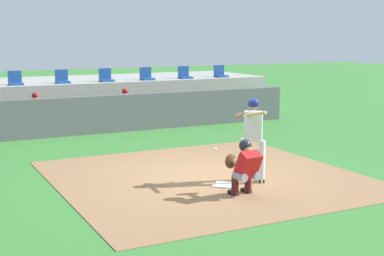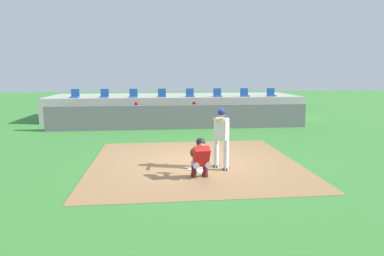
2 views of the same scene
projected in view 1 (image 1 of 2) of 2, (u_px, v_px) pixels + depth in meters
ground_plane at (206, 177)px, 12.30m from camera, size 80.00×80.00×0.00m
dirt_infield at (206, 177)px, 12.30m from camera, size 6.40×6.40×0.01m
home_plate at (225, 185)px, 11.60m from camera, size 0.62×0.62×0.02m
batter_at_plate at (253, 134)px, 11.77m from camera, size 0.52×0.91×1.80m
catcher_crouched at (244, 165)px, 10.78m from camera, size 0.51×1.64×1.13m
dugout_wall at (111, 114)px, 17.93m from camera, size 13.00×0.30×1.20m
dugout_bench at (101, 121)px, 18.87m from camera, size 11.80×0.44×0.45m
dugout_player_0 at (37, 112)px, 17.70m from camera, size 0.49×0.70×1.30m
dugout_player_1 at (127, 107)px, 19.04m from camera, size 0.49×0.70×1.30m
stands_platform at (74, 97)px, 21.78m from camera, size 15.00×4.40×1.40m
stadium_seat_2 at (15, 81)px, 19.22m from camera, size 0.46×0.46×0.48m
stadium_seat_3 at (62, 79)px, 19.95m from camera, size 0.46×0.46×0.48m
stadium_seat_4 at (106, 78)px, 20.67m from camera, size 0.46×0.46×0.48m
stadium_seat_5 at (147, 76)px, 21.39m from camera, size 0.46×0.46×0.48m
stadium_seat_6 at (185, 75)px, 22.12m from camera, size 0.46×0.46×0.48m
stadium_seat_7 at (220, 74)px, 22.84m from camera, size 0.46×0.46×0.48m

